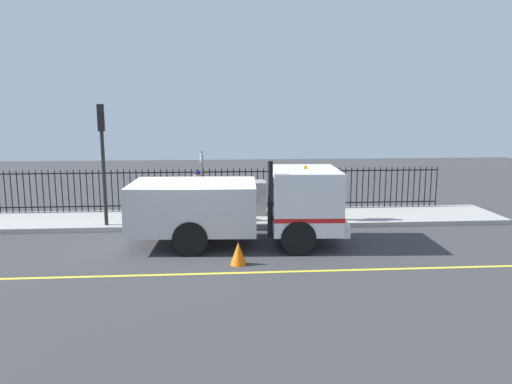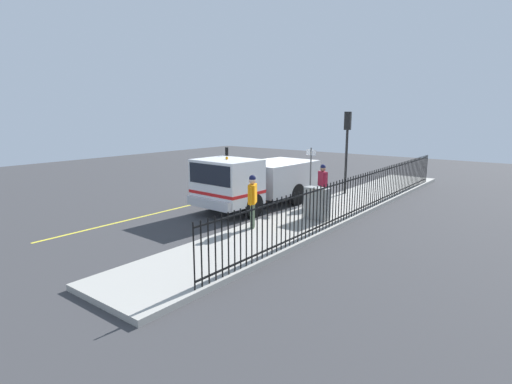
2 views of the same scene
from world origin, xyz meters
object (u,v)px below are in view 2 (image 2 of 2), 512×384
at_px(street_sign, 311,169).
at_px(utility_cabinet, 317,204).
at_px(traffic_light_near, 347,136).
at_px(worker_standing, 252,196).
at_px(traffic_cone, 227,194).
at_px(work_truck, 253,179).
at_px(pedestrian_distant, 323,180).

bearing_deg(street_sign, utility_cabinet, -53.97).
xyz_separation_m(traffic_light_near, street_sign, (-0.12, -3.16, -1.27)).
bearing_deg(worker_standing, traffic_cone, 22.71).
bearing_deg(street_sign, work_truck, -143.51).
bearing_deg(pedestrian_distant, traffic_light_near, -46.43).
xyz_separation_m(worker_standing, utility_cabinet, (1.16, 2.35, -0.52)).
bearing_deg(utility_cabinet, pedestrian_distant, 114.00).
xyz_separation_m(pedestrian_distant, traffic_light_near, (-0.36, 2.98, 1.71)).
xyz_separation_m(worker_standing, pedestrian_distant, (0.19, 4.53, -0.05)).
bearing_deg(traffic_cone, pedestrian_distant, 15.67).
xyz_separation_m(work_truck, traffic_light_near, (2.06, 4.60, 1.68)).
bearing_deg(traffic_light_near, street_sign, 77.96).
distance_m(worker_standing, pedestrian_distant, 4.53).
distance_m(traffic_light_near, traffic_cone, 6.32).
height_order(worker_standing, utility_cabinet, worker_standing).
height_order(work_truck, street_sign, street_sign).
xyz_separation_m(pedestrian_distant, street_sign, (-0.48, -0.18, 0.44)).
xyz_separation_m(worker_standing, street_sign, (-0.29, 4.34, 0.39)).
bearing_deg(traffic_cone, utility_cabinet, -10.53).
bearing_deg(work_truck, worker_standing, 130.30).
relative_size(work_truck, traffic_light_near, 1.59).
height_order(utility_cabinet, traffic_cone, utility_cabinet).
bearing_deg(pedestrian_distant, traffic_cone, 52.30).
bearing_deg(street_sign, pedestrian_distant, 20.67).
distance_m(work_truck, traffic_light_near, 5.31).
bearing_deg(work_truck, street_sign, -140.72).
height_order(worker_standing, street_sign, street_sign).
distance_m(pedestrian_distant, street_sign, 0.68).
distance_m(worker_standing, traffic_cone, 5.36).
bearing_deg(street_sign, worker_standing, -86.19).
bearing_deg(work_truck, traffic_cone, -9.80).
distance_m(utility_cabinet, traffic_cone, 5.37).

